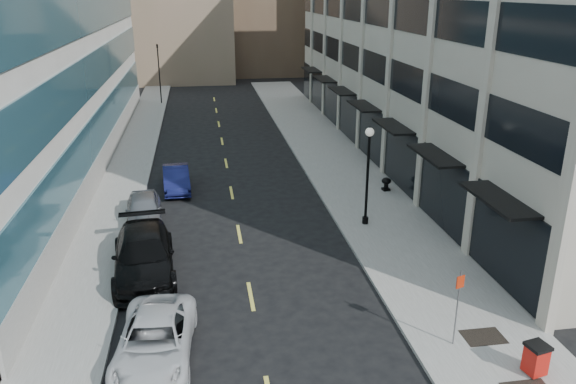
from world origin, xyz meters
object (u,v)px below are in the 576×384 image
object	(u,v)px
car_white_van	(155,341)
car_blue_sedan	(176,179)
car_black_pickup	(144,255)
lamppost	(368,167)
sign_post	(458,298)
car_silver_sedan	(144,210)
trash_bin	(536,358)
traffic_signal	(157,48)
urn_planter	(386,183)

from	to	relation	value
car_white_van	car_blue_sedan	size ratio (longest dim) A/B	1.19
car_white_van	car_black_pickup	bearing A→B (deg)	101.83
lamppost	sign_post	xyz separation A→B (m)	(-0.00, -10.39, -1.24)
car_silver_sedan	trash_bin	size ratio (longest dim) A/B	4.25
sign_post	trash_bin	bearing A→B (deg)	-63.56
car_blue_sedan	trash_bin	world-z (taller)	car_blue_sedan
car_white_van	car_silver_sedan	size ratio (longest dim) A/B	1.16
trash_bin	sign_post	world-z (taller)	sign_post
car_blue_sedan	sign_post	bearing A→B (deg)	-64.90
car_white_van	trash_bin	size ratio (longest dim) A/B	4.94
traffic_signal	lamppost	distance (m)	36.13
car_white_van	urn_planter	bearing A→B (deg)	52.58
traffic_signal	car_white_van	size ratio (longest dim) A/B	1.36
car_white_van	urn_planter	xyz separation A→B (m)	(12.43, 14.08, -0.09)
traffic_signal	car_black_pickup	distance (m)	37.84
traffic_signal	trash_bin	bearing A→B (deg)	-73.48
car_silver_sedan	urn_planter	world-z (taller)	car_silver_sedan
car_white_van	sign_post	size ratio (longest dim) A/B	1.86
traffic_signal	car_white_van	world-z (taller)	traffic_signal
car_white_van	lamppost	distance (m)	13.86
lamppost	traffic_signal	bearing A→B (deg)	109.28
lamppost	trash_bin	bearing A→B (deg)	-81.56
car_blue_sedan	car_silver_sedan	bearing A→B (deg)	-110.63
lamppost	car_white_van	bearing A→B (deg)	-135.98
car_black_pickup	car_silver_sedan	bearing A→B (deg)	89.67
lamppost	sign_post	size ratio (longest dim) A/B	1.84
car_white_van	sign_post	distance (m)	9.92
car_white_van	car_silver_sedan	world-z (taller)	car_silver_sedan
trash_bin	sign_post	bearing A→B (deg)	122.52
car_white_van	trash_bin	distance (m)	11.94
car_silver_sedan	car_blue_sedan	xyz separation A→B (m)	(1.48, 4.88, -0.04)
car_white_van	car_blue_sedan	world-z (taller)	car_white_van
traffic_signal	car_black_pickup	xyz separation A→B (m)	(1.27, -37.51, -4.83)
car_white_van	car_blue_sedan	distance (m)	16.50
traffic_signal	trash_bin	size ratio (longest dim) A/B	6.71
car_blue_sedan	car_white_van	bearing A→B (deg)	-94.51
trash_bin	sign_post	xyz separation A→B (m)	(-1.81, 1.83, 1.18)
lamppost	urn_planter	bearing A→B (deg)	60.33
car_silver_sedan	sign_post	size ratio (longest dim) A/B	1.60
traffic_signal	car_blue_sedan	bearing A→B (deg)	-85.13
car_white_van	lamppost	bearing A→B (deg)	48.04
car_black_pickup	car_silver_sedan	world-z (taller)	car_black_pickup
lamppost	urn_planter	world-z (taller)	lamppost
traffic_signal	car_black_pickup	bearing A→B (deg)	-88.06
traffic_signal	sign_post	world-z (taller)	traffic_signal
urn_planter	lamppost	bearing A→B (deg)	-119.67
car_black_pickup	car_blue_sedan	world-z (taller)	car_black_pickup
traffic_signal	sign_post	size ratio (longest dim) A/B	2.53
car_black_pickup	urn_planter	distance (m)	15.53
sign_post	urn_planter	world-z (taller)	sign_post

